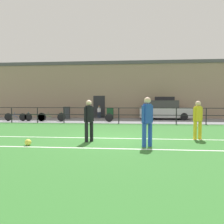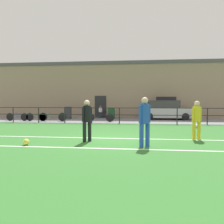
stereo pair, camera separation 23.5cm
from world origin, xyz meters
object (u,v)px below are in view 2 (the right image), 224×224
at_px(spectator_child, 100,111).
at_px(soccer_ball_spare, 26,142).
at_px(player_winger, 145,119).
at_px(bicycle_parked_3, 33,117).
at_px(trash_bin_1, 68,113).
at_px(parked_car_red, 165,110).
at_px(soccer_ball_match, 196,126).
at_px(bicycle_parked_2, 20,117).
at_px(bicycle_parked_0, 100,117).
at_px(player_goalkeeper, 87,118).
at_px(trash_bin_0, 111,113).
at_px(player_striker, 197,118).
at_px(bicycle_parked_1, 53,117).

bearing_deg(spectator_child, soccer_ball_spare, 63.73).
relative_size(player_winger, bicycle_parked_3, 0.84).
height_order(player_winger, trash_bin_1, player_winger).
relative_size(parked_car_red, bicycle_parked_3, 2.04).
relative_size(soccer_ball_match, bicycle_parked_2, 0.10).
bearing_deg(trash_bin_1, spectator_child, 19.82).
distance_m(bicycle_parked_0, bicycle_parked_3, 5.42).
height_order(soccer_ball_match, spectator_child, spectator_child).
bearing_deg(bicycle_parked_3, spectator_child, 33.83).
distance_m(player_goalkeeper, trash_bin_0, 10.76).
distance_m(player_goalkeeper, trash_bin_1, 11.11).
bearing_deg(parked_car_red, bicycle_parked_0, -152.64).
distance_m(soccer_ball_match, bicycle_parked_2, 13.31).
height_order(spectator_child, bicycle_parked_0, spectator_child).
height_order(spectator_child, bicycle_parked_3, spectator_child).
distance_m(bicycle_parked_2, trash_bin_0, 7.64).
xyz_separation_m(player_goalkeeper, trash_bin_1, (-4.10, 10.32, -0.39)).
distance_m(player_winger, bicycle_parked_2, 13.05).
relative_size(soccer_ball_match, trash_bin_0, 0.23).
relative_size(soccer_ball_spare, trash_bin_1, 0.22).
height_order(player_striker, bicycle_parked_2, player_striker).
relative_size(soccer_ball_spare, spectator_child, 0.20).
bearing_deg(trash_bin_1, parked_car_red, 3.01).
relative_size(soccer_ball_spare, bicycle_parked_2, 0.10).
relative_size(player_goalkeeper, trash_bin_1, 1.55).
xyz_separation_m(player_goalkeeper, parked_car_red, (4.48, 10.78, -0.15)).
bearing_deg(trash_bin_0, soccer_ball_match, -44.65).
distance_m(player_striker, spectator_child, 11.90).
relative_size(player_striker, trash_bin_0, 1.64).
xyz_separation_m(bicycle_parked_3, trash_bin_1, (2.14, 2.29, 0.22)).
bearing_deg(soccer_ball_match, spectator_child, 137.56).
relative_size(bicycle_parked_2, bicycle_parked_3, 1.09).
relative_size(player_goalkeeper, bicycle_parked_3, 0.79).
xyz_separation_m(spectator_child, bicycle_parked_2, (-6.05, -3.29, -0.34)).
bearing_deg(player_goalkeeper, bicycle_parked_3, -99.76).
xyz_separation_m(player_winger, soccer_ball_match, (3.31, 5.74, -0.89)).
xyz_separation_m(bicycle_parked_1, trash_bin_1, (0.52, 2.29, 0.20)).
relative_size(trash_bin_0, trash_bin_1, 0.92).
bearing_deg(bicycle_parked_2, trash_bin_0, 20.85).
relative_size(player_goalkeeper, parked_car_red, 0.39).
bearing_deg(bicycle_parked_1, bicycle_parked_2, -180.00).
relative_size(soccer_ball_spare, bicycle_parked_0, 0.11).
xyz_separation_m(parked_car_red, trash_bin_0, (-4.73, -0.02, -0.27)).
xyz_separation_m(player_striker, soccer_ball_spare, (-6.58, -1.91, -0.81)).
height_order(spectator_child, trash_bin_0, spectator_child).
bearing_deg(trash_bin_0, bicycle_parked_2, -159.15).
xyz_separation_m(bicycle_parked_1, trash_bin_0, (4.37, 2.72, 0.16)).
height_order(player_goalkeeper, soccer_ball_match, player_goalkeeper).
height_order(soccer_ball_spare, bicycle_parked_0, bicycle_parked_0).
bearing_deg(player_striker, player_goalkeeper, 171.32).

